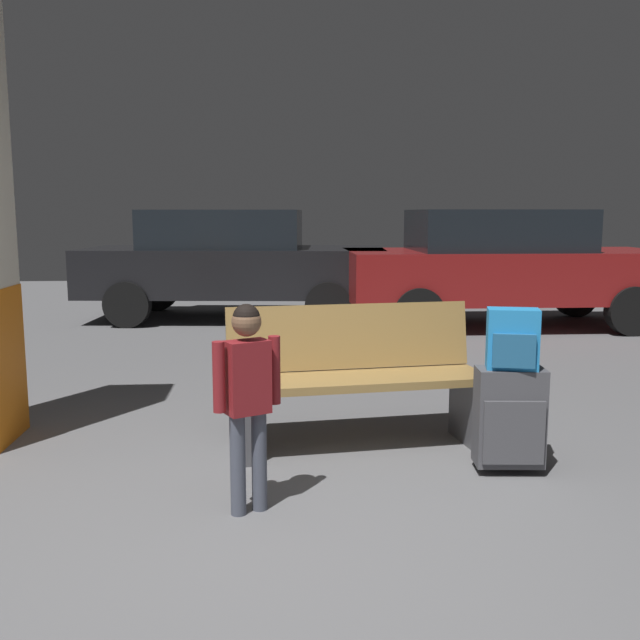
# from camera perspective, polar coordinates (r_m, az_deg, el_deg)

# --- Properties ---
(ground_plane) EXTENTS (18.00, 18.00, 0.10)m
(ground_plane) POSITION_cam_1_polar(r_m,az_deg,el_deg) (6.98, -3.70, -4.03)
(ground_plane) COLOR slate
(bench) EXTENTS (1.65, 0.73, 0.89)m
(bench) POSITION_cam_1_polar(r_m,az_deg,el_deg) (4.52, 2.90, -4.60)
(bench) COLOR #9E7A42
(bench) RESTS_ON ground_plane
(suitcase) EXTENTS (0.40, 0.26, 0.60)m
(suitcase) POSITION_cam_1_polar(r_m,az_deg,el_deg) (4.22, 14.94, -7.56)
(suitcase) COLOR #4C4C51
(suitcase) RESTS_ON ground_plane
(backpack_bright) EXTENTS (0.31, 0.24, 0.34)m
(backpack_bright) POSITION_cam_1_polar(r_m,az_deg,el_deg) (4.12, 15.17, -1.53)
(backpack_bright) COLOR #268CD8
(backpack_bright) RESTS_ON suitcase
(child) EXTENTS (0.32, 0.20, 1.04)m
(child) POSITION_cam_1_polar(r_m,az_deg,el_deg) (3.48, -5.86, -5.27)
(child) COLOR #4C5160
(child) RESTS_ON ground_plane
(parked_car_near) EXTENTS (4.11, 1.82, 1.51)m
(parked_car_near) POSITION_cam_1_polar(r_m,az_deg,el_deg) (9.54, 14.43, 4.31)
(parked_car_near) COLOR maroon
(parked_car_near) RESTS_ON ground_plane
(parked_car_far) EXTENTS (4.24, 2.08, 1.51)m
(parked_car_far) POSITION_cam_1_polar(r_m,az_deg,el_deg) (10.00, -7.03, 4.70)
(parked_car_far) COLOR black
(parked_car_far) RESTS_ON ground_plane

